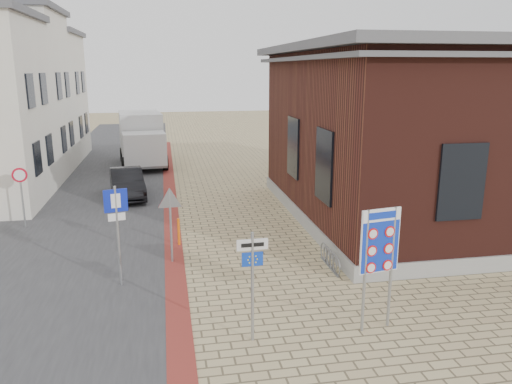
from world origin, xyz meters
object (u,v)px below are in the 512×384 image
object	(u,v)px
sedan	(127,183)
bollard	(179,232)
box_truck	(142,139)
border_sign	(380,243)
parking_sign	(117,218)
essen_sign	(252,270)

from	to	relation	value
sedan	bollard	world-z (taller)	sedan
box_truck	border_sign	distance (m)	22.51
border_sign	bollard	xyz separation A→B (m)	(-4.30, 6.50, -1.61)
border_sign	parking_sign	world-z (taller)	border_sign
essen_sign	bollard	world-z (taller)	essen_sign
border_sign	essen_sign	world-z (taller)	border_sign
box_truck	bollard	size ratio (longest dim) A/B	6.65
sedan	parking_sign	xyz separation A→B (m)	(0.46, -10.10, 1.30)
sedan	essen_sign	size ratio (longest dim) A/B	1.61
sedan	essen_sign	distance (m)	14.10
sedan	border_sign	distance (m)	15.13
border_sign	parking_sign	xyz separation A→B (m)	(-6.00, 3.50, -0.12)
border_sign	bollard	world-z (taller)	border_sign
essen_sign	sedan	bearing A→B (deg)	102.45
box_truck	essen_sign	bearing A→B (deg)	-87.41
border_sign	essen_sign	size ratio (longest dim) A/B	1.15
bollard	parking_sign	bearing A→B (deg)	-119.54
parking_sign	sedan	bearing A→B (deg)	78.98
box_truck	essen_sign	world-z (taller)	box_truck
sedan	bollard	size ratio (longest dim) A/B	4.26
essen_sign	bollard	size ratio (longest dim) A/B	2.64
essen_sign	border_sign	bearing A→B (deg)	-2.22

